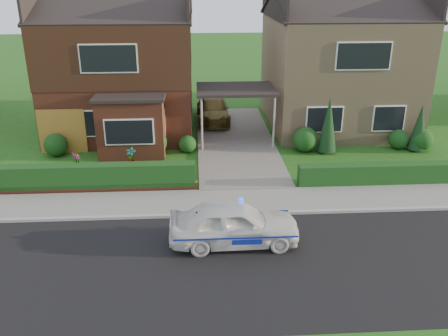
{
  "coord_description": "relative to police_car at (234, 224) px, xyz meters",
  "views": [
    {
      "loc": [
        -1.94,
        -11.69,
        7.85
      ],
      "look_at": [
        -1.03,
        3.5,
        1.64
      ],
      "focal_mm": 38.0,
      "sensor_mm": 36.0,
      "label": 1
    }
  ],
  "objects": [
    {
      "name": "potted_plant_a",
      "position": [
        -4.0,
        6.76,
        -0.27
      ],
      "size": [
        0.5,
        0.39,
        0.84
      ],
      "primitive_type": "imported",
      "rotation": [
        0.0,
        0.0,
        -0.23
      ],
      "color": "gray",
      "rests_on": "ground"
    },
    {
      "name": "kerb",
      "position": [
        0.85,
        1.82,
        -0.63
      ],
      "size": [
        60.0,
        0.16,
        0.12
      ],
      "primitive_type": "cube",
      "color": "#9E9993",
      "rests_on": "ground"
    },
    {
      "name": "driveway",
      "position": [
        0.85,
        9.77,
        -0.63
      ],
      "size": [
        3.8,
        12.0,
        0.12
      ],
      "primitive_type": "cube",
      "color": "#666059",
      "rests_on": "ground"
    },
    {
      "name": "shrub_right_near",
      "position": [
        4.05,
        8.17,
        -0.09
      ],
      "size": [
        1.2,
        1.2,
        1.2
      ],
      "primitive_type": "sphere",
      "color": "#113515",
      "rests_on": "ground"
    },
    {
      "name": "conifer_a",
      "position": [
        5.05,
        7.97,
        0.61
      ],
      "size": [
        0.9,
        0.9,
        2.6
      ],
      "primitive_type": "cone",
      "color": "black",
      "rests_on": "ground"
    },
    {
      "name": "potted_plant_c",
      "position": [
        -6.24,
        6.19,
        -0.26
      ],
      "size": [
        0.49,
        0.49,
        0.86
      ],
      "primitive_type": "imported",
      "rotation": [
        0.0,
        0.0,
        1.56
      ],
      "color": "gray",
      "rests_on": "ground"
    },
    {
      "name": "shrub_right_far",
      "position": [
        9.65,
        7.97,
        -0.15
      ],
      "size": [
        1.08,
        1.08,
        1.08
      ],
      "primitive_type": "sphere",
      "color": "#113515",
      "rests_on": "ground"
    },
    {
      "name": "hedge_right",
      "position": [
        6.65,
        4.12,
        -0.69
      ],
      "size": [
        7.5,
        0.55,
        0.8
      ],
      "primitive_type": "cube",
      "color": "#113515",
      "rests_on": "ground"
    },
    {
      "name": "garage_door",
      "position": [
        -7.4,
        8.73,
        0.36
      ],
      "size": [
        2.2,
        0.1,
        2.1
      ],
      "primitive_type": "cube",
      "color": "#91601F",
      "rests_on": "ground"
    },
    {
      "name": "shrub_left_mid",
      "position": [
        -3.15,
        8.07,
        -0.03
      ],
      "size": [
        1.32,
        1.32,
        1.32
      ],
      "primitive_type": "sphere",
      "color": "#113515",
      "rests_on": "ground"
    },
    {
      "name": "house_left",
      "position": [
        -4.94,
        12.68,
        3.12
      ],
      "size": [
        7.5,
        9.53,
        7.25
      ],
      "color": "brown",
      "rests_on": "ground"
    },
    {
      "name": "dwarf_wall",
      "position": [
        -4.95,
        4.07,
        -0.51
      ],
      "size": [
        7.7,
        0.25,
        0.36
      ],
      "primitive_type": "cube",
      "color": "brown",
      "rests_on": "ground"
    },
    {
      "name": "house_right",
      "position": [
        6.65,
        12.77,
        2.97
      ],
      "size": [
        7.5,
        8.06,
        7.25
      ],
      "color": "tan",
      "rests_on": "ground"
    },
    {
      "name": "shrub_left_near",
      "position": [
        -1.55,
        8.37,
        -0.27
      ],
      "size": [
        0.84,
        0.84,
        0.84
      ],
      "primitive_type": "sphere",
      "color": "#113515",
      "rests_on": "ground"
    },
    {
      "name": "shrub_right_mid",
      "position": [
        8.65,
        8.27,
        -0.21
      ],
      "size": [
        0.96,
        0.96,
        0.96
      ],
      "primitive_type": "sphere",
      "color": "#113515",
      "rests_on": "ground"
    },
    {
      "name": "carport_link",
      "position": [
        0.85,
        9.73,
        1.97
      ],
      "size": [
        3.8,
        3.0,
        2.77
      ],
      "color": "black",
      "rests_on": "ground"
    },
    {
      "name": "road",
      "position": [
        0.85,
        -1.23,
        -0.69
      ],
      "size": [
        60.0,
        6.0,
        0.02
      ],
      "primitive_type": "cube",
      "color": "black",
      "rests_on": "ground"
    },
    {
      "name": "hedge_left",
      "position": [
        -4.95,
        4.22,
        -0.69
      ],
      "size": [
        7.5,
        0.55,
        0.9
      ],
      "primitive_type": "cube",
      "color": "#113515",
      "rests_on": "ground"
    },
    {
      "name": "driveway_car",
      "position": [
        -0.15,
        13.26,
        0.07
      ],
      "size": [
        1.83,
        4.42,
        1.28
      ],
      "primitive_type": "imported",
      "rotation": [
        0.0,
        0.0,
        0.01
      ],
      "color": "brown",
      "rests_on": "driveway"
    },
    {
      "name": "ground",
      "position": [
        0.85,
        -1.23,
        -0.69
      ],
      "size": [
        120.0,
        120.0,
        0.0
      ],
      "primitive_type": "plane",
      "color": "#1B5115",
      "rests_on": "ground"
    },
    {
      "name": "shrub_left_far",
      "position": [
        -7.65,
        8.27,
        -0.15
      ],
      "size": [
        1.08,
        1.08,
        1.08
      ],
      "primitive_type": "sphere",
      "color": "#113515",
      "rests_on": "ground"
    },
    {
      "name": "conifer_b",
      "position": [
        9.45,
        7.97,
        0.41
      ],
      "size": [
        0.9,
        0.9,
        2.2
      ],
      "primitive_type": "cone",
      "color": "black",
      "rests_on": "ground"
    },
    {
      "name": "sidewalk",
      "position": [
        0.85,
        2.87,
        -0.64
      ],
      "size": [
        60.0,
        2.0,
        0.1
      ],
      "primitive_type": "cube",
      "color": "slate",
      "rests_on": "ground"
    },
    {
      "name": "potted_plant_b",
      "position": [
        -4.52,
        7.77,
        -0.33
      ],
      "size": [
        0.5,
        0.49,
        0.71
      ],
      "primitive_type": "imported",
      "rotation": [
        0.0,
        0.0,
        0.91
      ],
      "color": "gray",
      "rests_on": "ground"
    },
    {
      "name": "police_car",
      "position": [
        0.0,
        0.0,
        0.0
      ],
      "size": [
        3.71,
        4.07,
        1.54
      ],
      "rotation": [
        0.0,
        0.0,
        1.59
      ],
      "color": "silver",
      "rests_on": "ground"
    }
  ]
}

